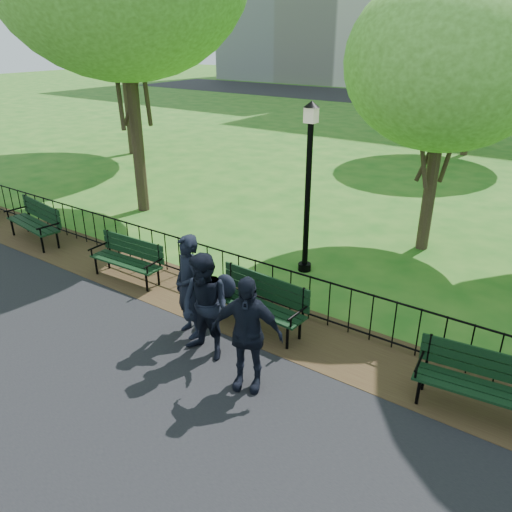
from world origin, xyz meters
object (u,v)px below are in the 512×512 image
Objects in this scene: park_bench_left_b at (36,218)px; tree_near_e at (449,62)px; park_bench_right_a at (484,377)px; person_right at (246,334)px; taxi at (434,94)px; park_bench_main at (246,292)px; lamppost at (308,184)px; person_left at (189,287)px; tree_far_c at (488,14)px; park_bench_left_a at (129,255)px; person_mid at (205,308)px.

tree_near_e reaches higher than park_bench_left_b.
person_right reaches higher than park_bench_right_a.
taxi is (-7.50, 33.37, -0.18)m from person_right.
park_bench_main is 2.89m from lamppost.
person_left is at bearing -1.53° from park_bench_left_b.
tree_far_c reaches higher than lamppost.
park_bench_main is at bearing -84.32° from lamppost.
park_bench_left_b is 10.25m from tree_near_e.
person_right is 34.20m from taxi.
person_mid is at bearing -23.38° from park_bench_left_a.
tree_far_c is at bearing 94.35° from park_bench_main.
tree_far_c reaches higher than park_bench_left_b.
park_bench_left_a is 0.95× the size of person_left.
park_bench_left_b is (-3.49, 0.12, 0.06)m from park_bench_left_a.
park_bench_left_b is at bearing 146.57° from person_right.
person_left is at bearing -176.04° from park_bench_right_a.
park_bench_right_a is at bearing 6.98° from park_bench_left_b.
tree_near_e is 7.51m from person_right.
park_bench_right_a is (10.60, -0.15, -0.05)m from park_bench_left_b.
person_mid is at bearing -169.80° from park_bench_right_a.
park_bench_right_a is 0.99× the size of person_left.
park_bench_main is 1.08× the size of park_bench_left_a.
park_bench_left_a is at bearing -178.81° from person_left.
tree_near_e is (8.08, 5.13, 3.65)m from park_bench_left_b.
tree_far_c is (6.27, 16.23, 4.84)m from park_bench_left_b.
park_bench_right_a is (4.00, 0.01, -0.07)m from park_bench_main.
tree_far_c is at bearing 93.91° from person_mid.
lamppost is 1.98× the size of person_left.
taxi is at bearing 106.58° from tree_near_e.
tree_far_c reaches higher than person_left.
person_right is (7.64, -1.57, 0.30)m from park_bench_left_b.
lamppost is (2.86, 2.50, 1.43)m from park_bench_left_a.
person_right is (4.15, -1.45, 0.36)m from park_bench_left_a.
taxi reaches higher than park_bench_left_a.
park_bench_right_a is at bearing -64.51° from tree_near_e.
park_bench_left_a is 7.90m from tree_near_e.
tree_near_e reaches higher than lamppost.
park_bench_left_b is at bearing -178.27° from park_bench_main.
tree_near_e reaches higher than park_bench_right_a.
lamppost is 0.46× the size of tree_far_c.
taxi is at bearing 101.77° from park_bench_right_a.
tree_near_e reaches higher than park_bench_left_a.
tree_far_c is at bearing -139.33° from taxi.
park_bench_left_b reaches higher than park_bench_left_a.
taxi reaches higher than park_bench_right_a.
person_left reaches higher than park_bench_left_a.
person_right is at bearing -93.79° from tree_near_e.
person_right is at bearing -11.41° from person_mid.
person_mid is (-1.42, -6.46, -3.37)m from tree_near_e.
lamppost reaches higher than park_bench_main.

